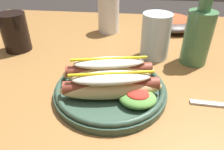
# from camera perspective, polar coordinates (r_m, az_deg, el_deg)

# --- Properties ---
(dining_table) EXTENTS (1.22, 0.98, 0.74)m
(dining_table) POSITION_cam_1_polar(r_m,az_deg,el_deg) (0.62, 3.13, -5.54)
(dining_table) COLOR olive
(dining_table) RESTS_ON ground_plane
(hot_dog_plate) EXTENTS (0.24, 0.24, 0.08)m
(hot_dog_plate) POSITION_cam_1_polar(r_m,az_deg,el_deg) (0.45, -0.17, -2.56)
(hot_dog_plate) COLOR #334C3D
(hot_dog_plate) RESTS_ON dining_table
(soda_cup) EXTENTS (0.08, 0.08, 0.11)m
(soda_cup) POSITION_cam_1_polar(r_m,az_deg,el_deg) (0.70, -24.89, 10.52)
(soda_cup) COLOR black
(soda_cup) RESTS_ON dining_table
(water_cup) EXTENTS (0.08, 0.08, 0.13)m
(water_cup) POSITION_cam_1_polar(r_m,az_deg,el_deg) (0.60, 11.76, 10.31)
(water_cup) COLOR silver
(water_cup) RESTS_ON dining_table
(extra_cup) EXTENTS (0.07, 0.07, 0.12)m
(extra_cup) POSITION_cam_1_polar(r_m,az_deg,el_deg) (0.78, -0.94, 16.03)
(extra_cup) COLOR white
(extra_cup) RESTS_ON dining_table
(glass_bottle) EXTENTS (0.07, 0.07, 0.21)m
(glass_bottle) POSITION_cam_1_polar(r_m,az_deg,el_deg) (0.60, 22.40, 10.10)
(glass_bottle) COLOR #4C7F51
(glass_bottle) RESTS_ON dining_table
(side_bowl) EXTENTS (0.20, 0.20, 0.05)m
(side_bowl) POSITION_cam_1_polar(r_m,az_deg,el_deg) (0.86, 15.69, 13.80)
(side_bowl) COLOR #423833
(side_bowl) RESTS_ON dining_table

